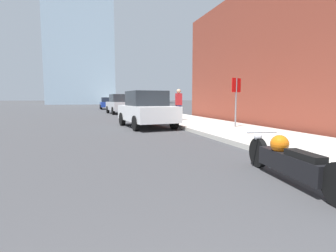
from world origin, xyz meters
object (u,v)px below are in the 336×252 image
(motorcycle, at_px, (289,160))
(pedestrian, at_px, (179,104))
(stop_sign, at_px, (236,94))
(parked_car_silver, at_px, (120,104))
(parked_car_white, at_px, (146,109))
(parked_car_blue, at_px, (107,103))

(motorcycle, height_order, pedestrian, pedestrian)
(stop_sign, bearing_deg, parked_car_silver, 102.81)
(motorcycle, height_order, stop_sign, stop_sign)
(parked_car_white, relative_size, pedestrian, 2.36)
(parked_car_white, height_order, stop_sign, stop_sign)
(parked_car_white, bearing_deg, stop_sign, -39.41)
(pedestrian, bearing_deg, stop_sign, -75.08)
(motorcycle, distance_m, stop_sign, 7.36)
(motorcycle, distance_m, parked_car_silver, 20.73)
(parked_car_blue, height_order, pedestrian, pedestrian)
(parked_car_white, distance_m, pedestrian, 3.02)
(parked_car_white, bearing_deg, pedestrian, 33.63)
(motorcycle, bearing_deg, parked_car_silver, 98.08)
(parked_car_blue, distance_m, pedestrian, 21.22)
(stop_sign, bearing_deg, motorcycle, -115.18)
(parked_car_white, xyz_separation_m, pedestrian, (2.33, 1.91, 0.21))
(parked_car_silver, bearing_deg, stop_sign, -82.53)
(parked_car_silver, distance_m, parked_car_blue, 11.15)
(pedestrian, bearing_deg, parked_car_blue, 96.39)
(parked_car_white, relative_size, parked_car_silver, 0.96)
(parked_car_white, distance_m, parked_car_silver, 11.84)
(motorcycle, bearing_deg, pedestrian, 87.39)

